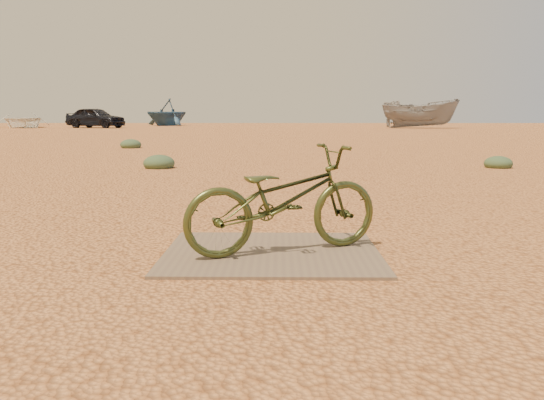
{
  "coord_description": "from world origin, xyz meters",
  "views": [
    {
      "loc": [
        0.34,
        -4.05,
        1.04
      ],
      "look_at": [
        0.29,
        -0.18,
        0.41
      ],
      "focal_mm": 35.0,
      "sensor_mm": 36.0,
      "label": 1
    }
  ],
  "objects_px": {
    "boat_mid_right": "(420,114)",
    "boat_near_left": "(23,120)",
    "plywood_board": "(272,253)",
    "bicycle": "(284,199)",
    "car": "(95,118)",
    "boat_far_left": "(167,112)"
  },
  "relations": [
    {
      "from": "boat_mid_right",
      "to": "boat_near_left",
      "type": "bearing_deg",
      "value": 103.42
    },
    {
      "from": "boat_near_left",
      "to": "plywood_board",
      "type": "bearing_deg",
      "value": -89.68
    },
    {
      "from": "boat_near_left",
      "to": "boat_mid_right",
      "type": "xyz_separation_m",
      "value": [
        30.78,
        -1.49,
        0.48
      ]
    },
    {
      "from": "bicycle",
      "to": "car",
      "type": "height_order",
      "value": "car"
    },
    {
      "from": "boat_far_left",
      "to": "boat_mid_right",
      "type": "relative_size",
      "value": 0.84
    },
    {
      "from": "plywood_board",
      "to": "boat_near_left",
      "type": "distance_m",
      "value": 43.06
    },
    {
      "from": "plywood_board",
      "to": "boat_near_left",
      "type": "bearing_deg",
      "value": 117.9
    },
    {
      "from": "boat_far_left",
      "to": "boat_mid_right",
      "type": "bearing_deg",
      "value": 12.99
    },
    {
      "from": "bicycle",
      "to": "boat_mid_right",
      "type": "distance_m",
      "value": 38.06
    },
    {
      "from": "boat_far_left",
      "to": "boat_mid_right",
      "type": "height_order",
      "value": "boat_far_left"
    },
    {
      "from": "plywood_board",
      "to": "car",
      "type": "height_order",
      "value": "car"
    },
    {
      "from": "plywood_board",
      "to": "boat_near_left",
      "type": "xyz_separation_m",
      "value": [
        -20.14,
        38.05,
        0.59
      ]
    },
    {
      "from": "bicycle",
      "to": "boat_far_left",
      "type": "xyz_separation_m",
      "value": [
        -10.26,
        45.11,
        0.81
      ]
    },
    {
      "from": "bicycle",
      "to": "boat_near_left",
      "type": "bearing_deg",
      "value": 6.16
    },
    {
      "from": "bicycle",
      "to": "plywood_board",
      "type": "bearing_deg",
      "value": 65.63
    },
    {
      "from": "car",
      "to": "boat_mid_right",
      "type": "relative_size",
      "value": 0.82
    },
    {
      "from": "plywood_board",
      "to": "car",
      "type": "distance_m",
      "value": 39.79
    },
    {
      "from": "car",
      "to": "plywood_board",
      "type": "bearing_deg",
      "value": -140.02
    },
    {
      "from": "car",
      "to": "boat_mid_right",
      "type": "distance_m",
      "value": 24.73
    },
    {
      "from": "bicycle",
      "to": "boat_far_left",
      "type": "height_order",
      "value": "boat_far_left"
    },
    {
      "from": "bicycle",
      "to": "boat_near_left",
      "type": "height_order",
      "value": "boat_near_left"
    },
    {
      "from": "boat_near_left",
      "to": "car",
      "type": "bearing_deg",
      "value": -35.49
    }
  ]
}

